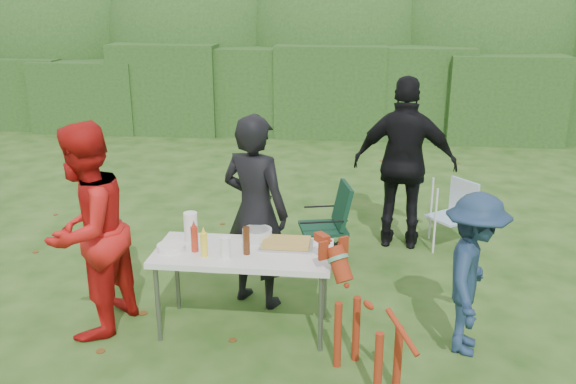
# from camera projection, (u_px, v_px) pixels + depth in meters

# --- Properties ---
(ground) EXTENTS (80.00, 80.00, 0.00)m
(ground) POSITION_uv_depth(u_px,v_px,m) (283.00, 334.00, 5.26)
(ground) COLOR #1E4211
(hedge_row) EXTENTS (22.00, 1.40, 1.70)m
(hedge_row) POSITION_uv_depth(u_px,v_px,m) (330.00, 93.00, 12.56)
(hedge_row) COLOR #23471C
(hedge_row) RESTS_ON ground
(shrub_backdrop) EXTENTS (20.00, 2.60, 3.20)m
(shrub_backdrop) POSITION_uv_depth(u_px,v_px,m) (335.00, 50.00, 13.83)
(shrub_backdrop) COLOR #3D6628
(shrub_backdrop) RESTS_ON ground
(folding_table) EXTENTS (1.50, 0.70, 0.74)m
(folding_table) POSITION_uv_depth(u_px,v_px,m) (243.00, 256.00, 5.16)
(folding_table) COLOR silver
(folding_table) RESTS_ON ground
(person_cook) EXTENTS (0.78, 0.66, 1.82)m
(person_cook) POSITION_uv_depth(u_px,v_px,m) (255.00, 212.00, 5.56)
(person_cook) COLOR black
(person_cook) RESTS_ON ground
(person_red_jacket) EXTENTS (0.85, 1.01, 1.84)m
(person_red_jacket) POSITION_uv_depth(u_px,v_px,m) (87.00, 231.00, 5.07)
(person_red_jacket) COLOR red
(person_red_jacket) RESTS_ON ground
(person_black_puffy) EXTENTS (1.20, 0.62, 1.97)m
(person_black_puffy) POSITION_uv_depth(u_px,v_px,m) (405.00, 164.00, 6.85)
(person_black_puffy) COLOR black
(person_black_puffy) RESTS_ON ground
(child) EXTENTS (0.70, 0.97, 1.35)m
(child) POSITION_uv_depth(u_px,v_px,m) (473.00, 274.00, 4.85)
(child) COLOR #1A2F4B
(child) RESTS_ON ground
(dog) EXTENTS (0.93, 1.05, 0.96)m
(dog) POSITION_uv_depth(u_px,v_px,m) (368.00, 323.00, 4.51)
(dog) COLOR maroon
(dog) RESTS_ON ground
(camping_chair) EXTENTS (0.67, 0.67, 0.89)m
(camping_chair) POSITION_uv_depth(u_px,v_px,m) (323.00, 224.00, 6.56)
(camping_chair) COLOR #0F3321
(camping_chair) RESTS_ON ground
(lawn_chair) EXTENTS (0.65, 0.65, 0.78)m
(lawn_chair) POSITION_uv_depth(u_px,v_px,m) (451.00, 215.00, 6.98)
(lawn_chair) COLOR #4594CF
(lawn_chair) RESTS_ON ground
(food_tray) EXTENTS (0.45, 0.30, 0.02)m
(food_tray) POSITION_uv_depth(u_px,v_px,m) (286.00, 245.00, 5.22)
(food_tray) COLOR #B7B7BA
(food_tray) RESTS_ON folding_table
(focaccia_bread) EXTENTS (0.40, 0.26, 0.04)m
(focaccia_bread) POSITION_uv_depth(u_px,v_px,m) (286.00, 242.00, 5.21)
(focaccia_bread) COLOR gold
(focaccia_bread) RESTS_ON food_tray
(mustard_bottle) EXTENTS (0.06, 0.06, 0.20)m
(mustard_bottle) POSITION_uv_depth(u_px,v_px,m) (204.00, 245.00, 5.00)
(mustard_bottle) COLOR yellow
(mustard_bottle) RESTS_ON folding_table
(ketchup_bottle) EXTENTS (0.06, 0.06, 0.22)m
(ketchup_bottle) POSITION_uv_depth(u_px,v_px,m) (194.00, 239.00, 5.09)
(ketchup_bottle) COLOR #AC2D18
(ketchup_bottle) RESTS_ON folding_table
(beer_bottle) EXTENTS (0.06, 0.06, 0.24)m
(beer_bottle) POSITION_uv_depth(u_px,v_px,m) (246.00, 241.00, 5.03)
(beer_bottle) COLOR #47230F
(beer_bottle) RESTS_ON folding_table
(paper_towel_roll) EXTENTS (0.12, 0.12, 0.26)m
(paper_towel_roll) POSITION_uv_depth(u_px,v_px,m) (191.00, 227.00, 5.30)
(paper_towel_roll) COLOR white
(paper_towel_roll) RESTS_ON folding_table
(cup_stack) EXTENTS (0.08, 0.08, 0.18)m
(cup_stack) POSITION_uv_depth(u_px,v_px,m) (226.00, 248.00, 4.97)
(cup_stack) COLOR white
(cup_stack) RESTS_ON folding_table
(pasta_bowl) EXTENTS (0.26, 0.26, 0.10)m
(pasta_bowl) POSITION_uv_depth(u_px,v_px,m) (257.00, 234.00, 5.35)
(pasta_bowl) COLOR silver
(pasta_bowl) RESTS_ON folding_table
(plate_stack) EXTENTS (0.24, 0.24, 0.05)m
(plate_stack) POSITION_uv_depth(u_px,v_px,m) (171.00, 247.00, 5.14)
(plate_stack) COLOR white
(plate_stack) RESTS_ON folding_table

